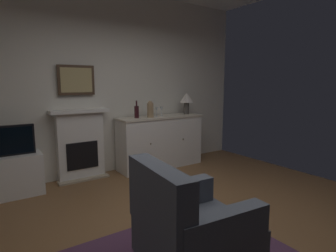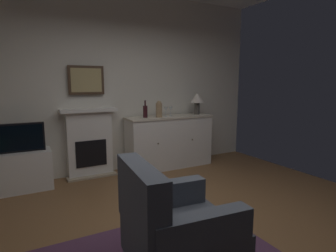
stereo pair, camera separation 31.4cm
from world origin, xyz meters
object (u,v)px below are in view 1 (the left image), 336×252
fireplace_unit (80,144)px  table_lamp (186,99)px  wine_glass_left (157,110)px  wine_glass_center (161,109)px  armchair (189,228)px  tv_set (8,141)px  sideboard_cabinet (160,142)px  framed_picture (76,80)px  tv_cabinet (12,176)px  vase_decorative (150,109)px  wine_bottle (137,112)px

fireplace_unit → table_lamp: bearing=-5.2°
wine_glass_left → wine_glass_center: size_ratio=1.00×
fireplace_unit → armchair: (0.04, -2.69, -0.17)m
wine_glass_center → tv_set: (-2.38, -0.02, -0.29)m
sideboard_cabinet → tv_set: size_ratio=2.52×
framed_picture → tv_cabinet: bearing=-168.0°
framed_picture → wine_glass_center: 1.50m
framed_picture → tv_cabinet: 1.61m
tv_cabinet → armchair: (1.02, -2.52, 0.10)m
framed_picture → vase_decorative: bearing=-13.5°
wine_bottle → vase_decorative: wine_bottle is taller
fireplace_unit → vase_decorative: bearing=-11.3°
table_lamp → vase_decorative: 0.83m
wine_glass_left → armchair: bearing=-116.5°
framed_picture → sideboard_cabinet: (1.37, -0.22, -1.08)m
wine_bottle → tv_cabinet: (-1.88, 0.01, -0.75)m
fireplace_unit → tv_set: size_ratio=1.77×
fireplace_unit → tv_cabinet: size_ratio=1.47×
wine_glass_left → tv_cabinet: size_ratio=0.22×
wine_bottle → tv_cabinet: bearing=179.8°
fireplace_unit → vase_decorative: size_ratio=3.91×
tv_cabinet → armchair: 2.72m
wine_glass_left → wine_glass_center: (0.11, 0.02, 0.00)m
sideboard_cabinet → table_lamp: bearing=0.0°
framed_picture → wine_glass_center: bearing=-8.4°
framed_picture → wine_glass_left: size_ratio=3.33×
wine_bottle → framed_picture: bearing=166.7°
tv_set → vase_decorative: bearing=-1.1°
tv_cabinet → fireplace_unit: bearing=9.4°
sideboard_cabinet → tv_set: 2.36m
wine_bottle → tv_set: (-1.88, -0.02, -0.27)m
table_lamp → fireplace_unit: bearing=174.8°
wine_bottle → sideboard_cabinet: bearing=-1.0°
table_lamp → wine_glass_left: size_ratio=2.42×
wine_glass_center → armchair: bearing=-118.3°
wine_bottle → wine_glass_left: wine_bottle is taller
table_lamp → wine_bottle: size_ratio=1.38×
table_lamp → tv_set: (-2.92, -0.01, -0.44)m
table_lamp → wine_glass_left: table_lamp is taller
fireplace_unit → tv_set: (-0.98, -0.19, 0.21)m
table_lamp → vase_decorative: (-0.81, -0.05, -0.14)m
tv_cabinet → wine_glass_left: bearing=-0.5°
wine_glass_left → tv_set: (-2.27, -0.00, -0.29)m
wine_glass_center → armchair: (-1.36, -2.52, -0.66)m
tv_cabinet → sideboard_cabinet: bearing=-0.4°
fireplace_unit → wine_glass_left: bearing=-8.1°
wine_glass_left → vase_decorative: bearing=-164.2°
wine_bottle → wine_glass_left: bearing=-2.2°
framed_picture → wine_glass_center: size_ratio=3.33×
table_lamp → tv_set: table_lamp is taller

